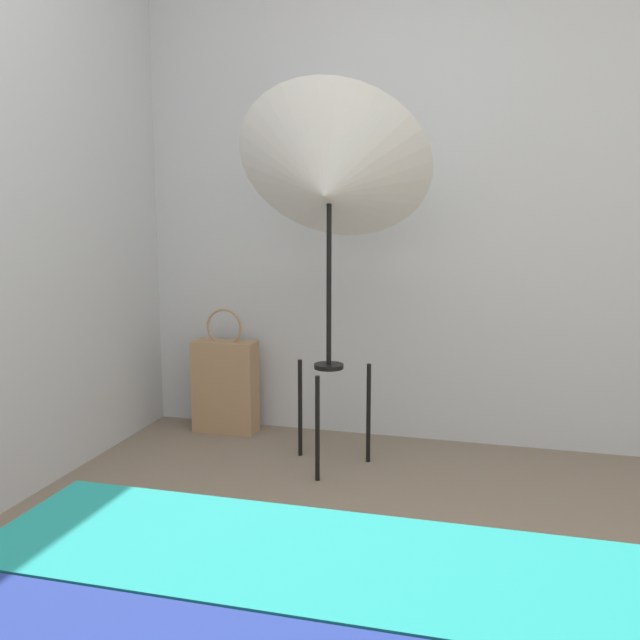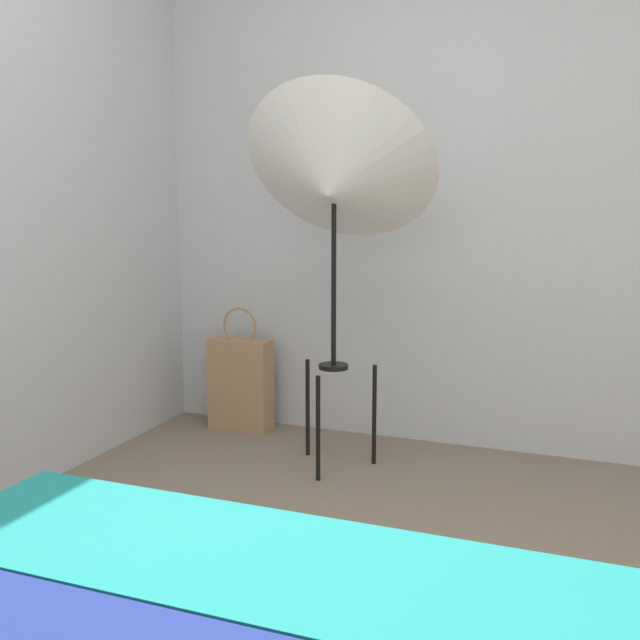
% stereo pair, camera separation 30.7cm
% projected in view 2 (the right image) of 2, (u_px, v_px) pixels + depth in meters
% --- Properties ---
extents(wall_back, '(8.00, 0.05, 2.60)m').
position_uv_depth(wall_back, '(465.00, 175.00, 3.48)').
color(wall_back, '#B7BCC1').
rests_on(wall_back, ground_plane).
extents(wall_side_left, '(0.05, 8.00, 2.60)m').
position_uv_depth(wall_side_left, '(34.00, 172.00, 3.06)').
color(wall_side_left, '#B7BCC1').
rests_on(wall_side_left, ground_plane).
extents(photo_umbrella, '(0.86, 0.72, 1.68)m').
position_uv_depth(photo_umbrella, '(334.00, 180.00, 3.18)').
color(photo_umbrella, black).
rests_on(photo_umbrella, ground_plane).
extents(tote_bag, '(0.33, 0.14, 0.64)m').
position_uv_depth(tote_bag, '(241.00, 383.00, 3.89)').
color(tote_bag, '#9E7A56').
rests_on(tote_bag, ground_plane).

